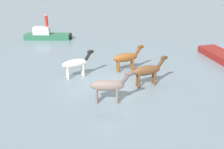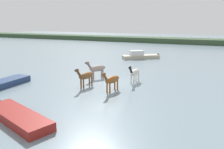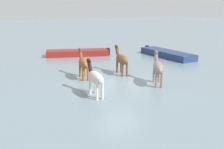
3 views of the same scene
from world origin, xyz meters
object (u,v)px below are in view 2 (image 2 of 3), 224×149
object	(u,v)px
boat_dinghy_port	(140,56)
boat_skiff_near	(18,118)
horse_gray_outer	(97,69)
horse_lead	(112,80)
horse_dark_mare	(135,72)
boat_motor_center	(0,85)
horse_pinto_flank	(86,76)

from	to	relation	value
boat_dinghy_port	boat_skiff_near	xyz separation A→B (m)	(-0.07, -23.71, -0.14)
horse_gray_outer	boat_dinghy_port	size ratio (longest dim) A/B	0.40
horse_lead	boat_skiff_near	xyz separation A→B (m)	(-2.66, -7.23, -0.76)
horse_dark_mare	horse_lead	world-z (taller)	horse_lead
boat_motor_center	boat_dinghy_port	bearing A→B (deg)	-18.16
horse_pinto_flank	boat_dinghy_port	world-z (taller)	horse_pinto_flank
horse_dark_mare	boat_dinghy_port	world-z (taller)	horse_dark_mare
boat_dinghy_port	boat_skiff_near	world-z (taller)	boat_dinghy_port
horse_dark_mare	boat_motor_center	world-z (taller)	horse_dark_mare
horse_gray_outer	boat_dinghy_port	bearing A→B (deg)	-149.82
horse_gray_outer	boat_skiff_near	world-z (taller)	horse_gray_outer
boat_skiff_near	horse_pinto_flank	bearing A→B (deg)	108.05
horse_pinto_flank	horse_dark_mare	world-z (taller)	horse_pinto_flank
horse_dark_mare	horse_lead	size ratio (longest dim) A/B	0.98
horse_gray_outer	horse_lead	world-z (taller)	horse_gray_outer
boat_motor_center	boat_dinghy_port	world-z (taller)	boat_dinghy_port
horse_dark_mare	boat_skiff_near	bearing A→B (deg)	-11.32
boat_dinghy_port	boat_skiff_near	bearing A→B (deg)	52.09
horse_gray_outer	boat_dinghy_port	distance (m)	13.22
horse_pinto_flank	boat_skiff_near	distance (m)	7.54
horse_dark_mare	boat_dinghy_port	distance (m)	13.62
horse_gray_outer	horse_lead	xyz separation A→B (m)	(3.03, -3.28, -0.03)
horse_lead	boat_dinghy_port	size ratio (longest dim) A/B	0.42
horse_pinto_flank	horse_dark_mare	size ratio (longest dim) A/B	1.04
horse_gray_outer	boat_skiff_near	distance (m)	10.55
boat_motor_center	boat_dinghy_port	distance (m)	20.44
horse_gray_outer	boat_motor_center	world-z (taller)	horse_gray_outer
horse_lead	boat_dinghy_port	distance (m)	16.69
horse_lead	boat_skiff_near	size ratio (longest dim) A/B	0.40
horse_dark_mare	boat_skiff_near	world-z (taller)	horse_dark_mare
boat_skiff_near	horse_gray_outer	bearing A→B (deg)	110.98
boat_skiff_near	boat_motor_center	bearing A→B (deg)	165.19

